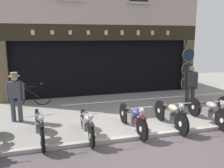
{
  "coord_description": "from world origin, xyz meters",
  "views": [
    {
      "loc": [
        -2.77,
        -5.74,
        2.79
      ],
      "look_at": [
        -0.4,
        2.55,
        1.08
      ],
      "focal_mm": 38.67,
      "sensor_mm": 36.0,
      "label": 1
    }
  ],
  "objects": [
    {
      "name": "advert_board_near",
      "position": [
        -2.14,
        5.4,
        1.79
      ],
      "size": [
        0.82,
        0.03,
        1.04
      ],
      "color": "beige"
    },
    {
      "name": "motorcycle_left",
      "position": [
        -2.96,
        0.72,
        0.43
      ],
      "size": [
        0.62,
        2.1,
        0.93
      ],
      "rotation": [
        0.0,
        0.0,
        3.24
      ],
      "color": "black",
      "rests_on": "ground"
    },
    {
      "name": "motorcycle_right",
      "position": [
        2.28,
        0.6,
        0.43
      ],
      "size": [
        0.62,
        2.09,
        0.93
      ],
      "rotation": [
        0.0,
        0.0,
        3.15
      ],
      "color": "black",
      "rests_on": "ground"
    },
    {
      "name": "shopkeeper_center",
      "position": [
        2.86,
        2.49,
        0.9
      ],
      "size": [
        0.55,
        0.31,
        1.63
      ],
      "rotation": [
        0.0,
        0.0,
        2.9
      ],
      "color": "#2D2D33",
      "rests_on": "ground"
    },
    {
      "name": "tyre_sign_pole",
      "position": [
        3.39,
        3.56,
        1.34
      ],
      "size": [
        0.58,
        0.06,
        2.29
      ],
      "color": "#232328",
      "rests_on": "ground"
    },
    {
      "name": "salesman_left",
      "position": [
        -3.7,
        2.49,
        0.92
      ],
      "size": [
        0.55,
        0.37,
        1.65
      ],
      "rotation": [
        0.0,
        0.0,
        2.98
      ],
      "color": "#3D424C",
      "rests_on": "ground"
    },
    {
      "name": "motorcycle_center_left",
      "position": [
        -1.69,
        0.56,
        0.41
      ],
      "size": [
        0.62,
        1.95,
        0.89
      ],
      "rotation": [
        0.0,
        0.0,
        3.14
      ],
      "color": "black",
      "rests_on": "ground"
    },
    {
      "name": "ground",
      "position": [
        0.0,
        -0.98,
        -0.04
      ],
      "size": [
        21.31,
        22.0,
        0.18
      ],
      "color": "gray"
    },
    {
      "name": "motorcycle_center",
      "position": [
        -0.31,
        0.64,
        0.43
      ],
      "size": [
        0.62,
        2.08,
        0.92
      ],
      "rotation": [
        0.0,
        0.0,
        3.17
      ],
      "color": "black",
      "rests_on": "ground"
    },
    {
      "name": "leaning_bicycle",
      "position": [
        -3.39,
        4.39,
        0.38
      ],
      "size": [
        1.72,
        0.5,
        0.95
      ],
      "rotation": [
        0.0,
        0.0,
        -1.71
      ],
      "color": "black",
      "rests_on": "ground"
    },
    {
      "name": "motorcycle_center_right",
      "position": [
        0.93,
        0.61,
        0.44
      ],
      "size": [
        0.62,
        1.99,
        0.93
      ],
      "rotation": [
        0.0,
        0.0,
        3.15
      ],
      "color": "black",
      "rests_on": "ground"
    },
    {
      "name": "shop_facade",
      "position": [
        0.0,
        6.98,
        1.8
      ],
      "size": [
        9.61,
        4.42,
        6.84
      ],
      "color": "black",
      "rests_on": "ground"
    }
  ]
}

